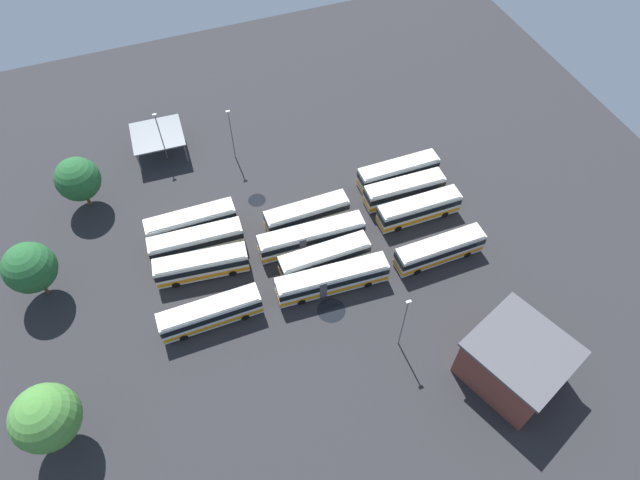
# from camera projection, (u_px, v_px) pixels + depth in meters

# --- Properties ---
(ground_plane) EXTENTS (107.51, 107.51, 0.00)m
(ground_plane) POSITION_uv_depth(u_px,v_px,m) (314.00, 244.00, 71.90)
(ground_plane) COLOR #28282B
(bus_row0_slot0) EXTENTS (11.90, 2.68, 3.43)m
(bus_row0_slot0) POSITION_uv_depth(u_px,v_px,m) (211.00, 313.00, 63.59)
(bus_row0_slot0) COLOR silver
(bus_row0_slot0) RESTS_ON ground_plane
(bus_row0_slot2) EXTENTS (11.62, 3.87, 3.43)m
(bus_row0_slot2) POSITION_uv_depth(u_px,v_px,m) (202.00, 265.00, 67.67)
(bus_row0_slot2) COLOR silver
(bus_row0_slot2) RESTS_ON ground_plane
(bus_row0_slot3) EXTENTS (11.98, 3.24, 3.43)m
(bus_row0_slot3) POSITION_uv_depth(u_px,v_px,m) (196.00, 241.00, 69.89)
(bus_row0_slot3) COLOR silver
(bus_row0_slot3) RESTS_ON ground_plane
(bus_row0_slot4) EXTENTS (11.69, 2.72, 3.43)m
(bus_row0_slot4) POSITION_uv_depth(u_px,v_px,m) (191.00, 222.00, 71.80)
(bus_row0_slot4) COLOR silver
(bus_row0_slot4) RESTS_ON ground_plane
(bus_row1_slot0) EXTENTS (13.90, 3.46, 3.43)m
(bus_row1_slot0) POSITION_uv_depth(u_px,v_px,m) (332.00, 279.00, 66.40)
(bus_row1_slot0) COLOR silver
(bus_row1_slot0) RESTS_ON ground_plane
(bus_row1_slot1) EXTENTS (11.52, 2.73, 3.43)m
(bus_row1_slot1) POSITION_uv_depth(u_px,v_px,m) (325.00, 257.00, 68.37)
(bus_row1_slot1) COLOR silver
(bus_row1_slot1) RESTS_ON ground_plane
(bus_row1_slot2) EXTENTS (13.87, 3.21, 3.43)m
(bus_row1_slot2) POSITION_uv_depth(u_px,v_px,m) (311.00, 237.00, 70.33)
(bus_row1_slot2) COLOR silver
(bus_row1_slot2) RESTS_ON ground_plane
(bus_row1_slot3) EXTENTS (11.25, 2.69, 3.43)m
(bus_row1_slot3) POSITION_uv_depth(u_px,v_px,m) (307.00, 214.00, 72.65)
(bus_row1_slot3) COLOR silver
(bus_row1_slot3) RESTS_ON ground_plane
(bus_row2_slot0) EXTENTS (11.67, 2.74, 3.43)m
(bus_row2_slot0) POSITION_uv_depth(u_px,v_px,m) (440.00, 250.00, 69.09)
(bus_row2_slot0) COLOR silver
(bus_row2_slot0) RESTS_ON ground_plane
(bus_row2_slot2) EXTENTS (11.34, 2.67, 3.43)m
(bus_row2_slot2) POSITION_uv_depth(u_px,v_px,m) (419.00, 209.00, 73.20)
(bus_row2_slot2) COLOR silver
(bus_row2_slot2) RESTS_ON ground_plane
(bus_row2_slot3) EXTENTS (11.21, 2.88, 3.43)m
(bus_row2_slot3) POSITION_uv_depth(u_px,v_px,m) (404.00, 190.00, 75.25)
(bus_row2_slot3) COLOR silver
(bus_row2_slot3) RESTS_ON ground_plane
(bus_row2_slot4) EXTENTS (11.62, 2.64, 3.43)m
(bus_row2_slot4) POSITION_uv_depth(u_px,v_px,m) (398.00, 172.00, 77.35)
(bus_row2_slot4) COLOR silver
(bus_row2_slot4) RESTS_ON ground_plane
(depot_building) EXTENTS (12.18, 12.42, 6.45)m
(depot_building) POSITION_uv_depth(u_px,v_px,m) (516.00, 361.00, 58.40)
(depot_building) COLOR brown
(depot_building) RESTS_ON ground_plane
(maintenance_shelter) EXTENTS (7.63, 7.39, 3.53)m
(maintenance_shelter) POSITION_uv_depth(u_px,v_px,m) (157.00, 135.00, 79.72)
(maintenance_shelter) COLOR slate
(maintenance_shelter) RESTS_ON ground_plane
(lamp_post_far_corner) EXTENTS (0.56, 0.28, 8.67)m
(lamp_post_far_corner) POSITION_uv_depth(u_px,v_px,m) (231.00, 133.00, 77.92)
(lamp_post_far_corner) COLOR slate
(lamp_post_far_corner) RESTS_ON ground_plane
(lamp_post_near_entrance) EXTENTS (0.56, 0.28, 9.35)m
(lamp_post_near_entrance) POSITION_uv_depth(u_px,v_px,m) (404.00, 322.00, 59.18)
(lamp_post_near_entrance) COLOR slate
(lamp_post_near_entrance) RESTS_ON ground_plane
(lamp_post_mid_lot) EXTENTS (0.56, 0.28, 8.17)m
(lamp_post_mid_lot) POSITION_uv_depth(u_px,v_px,m) (160.00, 135.00, 78.07)
(lamp_post_mid_lot) COLOR slate
(lamp_post_mid_lot) RESTS_ON ground_plane
(tree_west_edge) EXTENTS (6.04, 6.04, 8.37)m
(tree_west_edge) POSITION_uv_depth(u_px,v_px,m) (30.00, 268.00, 63.16)
(tree_west_edge) COLOR brown
(tree_west_edge) RESTS_ON ground_plane
(tree_east_edge) EXTENTS (5.86, 5.86, 7.90)m
(tree_east_edge) POSITION_uv_depth(u_px,v_px,m) (78.00, 179.00, 72.16)
(tree_east_edge) COLOR brown
(tree_east_edge) RESTS_ON ground_plane
(tree_south_edge) EXTENTS (6.54, 6.54, 9.21)m
(tree_south_edge) POSITION_uv_depth(u_px,v_px,m) (46.00, 418.00, 52.02)
(tree_south_edge) COLOR brown
(tree_south_edge) RESTS_ON ground_plane
(puddle_near_shelter) EXTENTS (3.43, 3.43, 0.01)m
(puddle_near_shelter) POSITION_uv_depth(u_px,v_px,m) (331.00, 310.00, 65.87)
(puddle_near_shelter) COLOR black
(puddle_near_shelter) RESTS_ON ground_plane
(puddle_between_rows) EXTENTS (2.45, 2.45, 0.01)m
(puddle_between_rows) POSITION_uv_depth(u_px,v_px,m) (257.00, 200.00, 76.52)
(puddle_between_rows) COLOR black
(puddle_between_rows) RESTS_ON ground_plane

